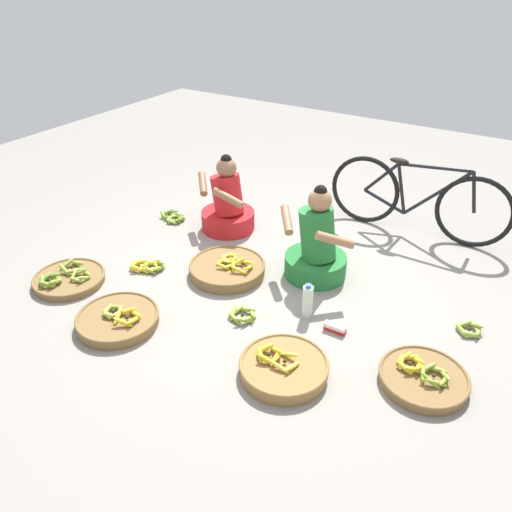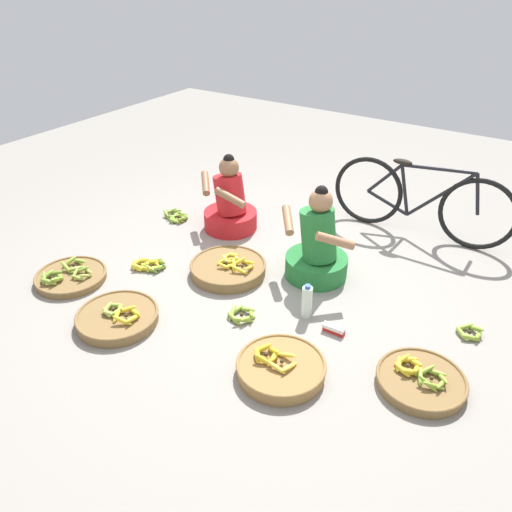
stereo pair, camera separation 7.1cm
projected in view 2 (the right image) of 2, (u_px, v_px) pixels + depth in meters
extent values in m
plane|color=gray|center=(269.00, 281.00, 4.18)|extent=(10.00, 10.00, 0.00)
cylinder|color=#237233|center=(316.00, 266.00, 4.22)|extent=(0.52, 0.52, 0.18)
cylinder|color=#237233|center=(318.00, 234.00, 4.07)|extent=(0.40, 0.35, 0.46)
sphere|color=#9E704C|center=(321.00, 201.00, 3.91)|extent=(0.19, 0.19, 0.19)
sphere|color=black|center=(321.00, 192.00, 3.87)|extent=(0.10, 0.10, 0.10)
cylinder|color=#9E704C|center=(288.00, 220.00, 4.10)|extent=(0.24, 0.29, 0.16)
cylinder|color=#9E704C|center=(335.00, 241.00, 3.81)|extent=(0.30, 0.23, 0.16)
cylinder|color=red|center=(231.00, 220.00, 4.95)|extent=(0.52, 0.52, 0.18)
cylinder|color=red|center=(230.00, 194.00, 4.81)|extent=(0.42, 0.37, 0.42)
sphere|color=#8C6042|center=(229.00, 167.00, 4.67)|extent=(0.19, 0.19, 0.19)
sphere|color=black|center=(229.00, 160.00, 4.63)|extent=(0.10, 0.10, 0.10)
cylinder|color=#8C6042|center=(206.00, 183.00, 4.85)|extent=(0.25, 0.28, 0.16)
cylinder|color=#8C6042|center=(230.00, 198.00, 4.56)|extent=(0.31, 0.10, 0.16)
torus|color=black|center=(368.00, 191.00, 4.93)|extent=(0.69, 0.08, 0.68)
torus|color=black|center=(477.00, 215.00, 4.48)|extent=(0.69, 0.08, 0.68)
cylinder|color=black|center=(440.00, 195.00, 4.58)|extent=(0.55, 0.06, 0.55)
cylinder|color=black|center=(405.00, 190.00, 4.73)|extent=(0.15, 0.04, 0.49)
cylinder|color=black|center=(439.00, 169.00, 4.48)|extent=(0.65, 0.06, 0.08)
cylinder|color=black|center=(387.00, 203.00, 4.88)|extent=(0.42, 0.05, 0.18)
cylinder|color=black|center=(385.00, 178.00, 4.78)|extent=(0.32, 0.05, 0.35)
cylinder|color=black|center=(478.00, 194.00, 4.40)|extent=(0.11, 0.04, 0.38)
ellipsoid|color=black|center=(403.00, 162.00, 4.62)|extent=(0.18, 0.08, 0.05)
cylinder|color=brown|center=(71.00, 277.00, 4.19)|extent=(0.57, 0.57, 0.05)
torus|color=brown|center=(71.00, 275.00, 4.18)|extent=(0.58, 0.58, 0.02)
ellipsoid|color=#9EB747|center=(86.00, 276.00, 4.11)|extent=(0.05, 0.13, 0.08)
ellipsoid|color=#9EB747|center=(88.00, 271.00, 4.18)|extent=(0.13, 0.06, 0.06)
ellipsoid|color=#9EB747|center=(82.00, 270.00, 4.19)|extent=(0.11, 0.11, 0.07)
ellipsoid|color=#9EB747|center=(75.00, 273.00, 4.15)|extent=(0.08, 0.13, 0.07)
ellipsoid|color=#9EB747|center=(78.00, 278.00, 4.10)|extent=(0.13, 0.06, 0.05)
sphere|color=#382D19|center=(82.00, 274.00, 4.14)|extent=(0.03, 0.03, 0.03)
ellipsoid|color=#8CAD38|center=(77.00, 268.00, 4.21)|extent=(0.07, 0.16, 0.06)
ellipsoid|color=#8CAD38|center=(80.00, 261.00, 4.30)|extent=(0.16, 0.04, 0.07)
ellipsoid|color=#8CAD38|center=(69.00, 262.00, 4.29)|extent=(0.05, 0.16, 0.08)
ellipsoid|color=#8CAD38|center=(66.00, 267.00, 4.21)|extent=(0.16, 0.06, 0.09)
sphere|color=#382D19|center=(74.00, 265.00, 4.25)|extent=(0.03, 0.03, 0.03)
ellipsoid|color=olive|center=(57.00, 279.00, 4.06)|extent=(0.05, 0.14, 0.09)
ellipsoid|color=olive|center=(60.00, 276.00, 4.11)|extent=(0.14, 0.09, 0.06)
ellipsoid|color=olive|center=(56.00, 273.00, 4.13)|extent=(0.14, 0.09, 0.08)
ellipsoid|color=olive|center=(47.00, 275.00, 4.11)|extent=(0.05, 0.14, 0.07)
ellipsoid|color=olive|center=(44.00, 278.00, 4.07)|extent=(0.13, 0.12, 0.09)
ellipsoid|color=olive|center=(48.00, 282.00, 4.03)|extent=(0.14, 0.10, 0.08)
sphere|color=#382D19|center=(52.00, 278.00, 4.08)|extent=(0.03, 0.03, 0.03)
cylinder|color=olive|center=(281.00, 369.00, 3.25)|extent=(0.57, 0.57, 0.08)
torus|color=olive|center=(281.00, 364.00, 3.23)|extent=(0.59, 0.59, 0.02)
ellipsoid|color=yellow|center=(289.00, 367.00, 3.18)|extent=(0.06, 0.15, 0.05)
ellipsoid|color=yellow|center=(287.00, 355.00, 3.26)|extent=(0.15, 0.04, 0.07)
ellipsoid|color=yellow|center=(273.00, 358.00, 3.24)|extent=(0.04, 0.15, 0.07)
ellipsoid|color=yellow|center=(276.00, 367.00, 3.17)|extent=(0.15, 0.04, 0.06)
sphere|color=#382D19|center=(282.00, 361.00, 3.22)|extent=(0.03, 0.03, 0.03)
ellipsoid|color=gold|center=(274.00, 357.00, 3.25)|extent=(0.06, 0.14, 0.06)
ellipsoid|color=gold|center=(274.00, 351.00, 3.29)|extent=(0.13, 0.09, 0.08)
ellipsoid|color=gold|center=(263.00, 348.00, 3.31)|extent=(0.11, 0.13, 0.07)
ellipsoid|color=gold|center=(257.00, 355.00, 3.26)|extent=(0.11, 0.12, 0.07)
ellipsoid|color=gold|center=(263.00, 359.00, 3.22)|extent=(0.14, 0.06, 0.08)
sphere|color=#382D19|center=(266.00, 354.00, 3.27)|extent=(0.03, 0.03, 0.03)
cylinder|color=brown|center=(118.00, 318.00, 3.71)|extent=(0.59, 0.59, 0.07)
torus|color=brown|center=(117.00, 314.00, 3.69)|extent=(0.61, 0.61, 0.02)
ellipsoid|color=yellow|center=(134.00, 318.00, 3.61)|extent=(0.05, 0.16, 0.07)
ellipsoid|color=yellow|center=(134.00, 312.00, 3.67)|extent=(0.16, 0.07, 0.07)
ellipsoid|color=yellow|center=(127.00, 310.00, 3.69)|extent=(0.14, 0.13, 0.07)
ellipsoid|color=yellow|center=(117.00, 314.00, 3.64)|extent=(0.09, 0.15, 0.08)
ellipsoid|color=yellow|center=(122.00, 321.00, 3.57)|extent=(0.15, 0.09, 0.09)
sphere|color=#382D19|center=(126.00, 316.00, 3.64)|extent=(0.03, 0.03, 0.03)
ellipsoid|color=#9EB747|center=(118.00, 311.00, 3.68)|extent=(0.04, 0.12, 0.07)
ellipsoid|color=#9EB747|center=(120.00, 308.00, 3.71)|extent=(0.12, 0.10, 0.07)
ellipsoid|color=#9EB747|center=(116.00, 305.00, 3.74)|extent=(0.12, 0.07, 0.06)
ellipsoid|color=#9EB747|center=(107.00, 308.00, 3.72)|extent=(0.05, 0.12, 0.06)
ellipsoid|color=#9EB747|center=(107.00, 312.00, 3.67)|extent=(0.12, 0.07, 0.06)
ellipsoid|color=#9EB747|center=(110.00, 314.00, 3.66)|extent=(0.12, 0.07, 0.05)
sphere|color=#382D19|center=(113.00, 309.00, 3.70)|extent=(0.03, 0.03, 0.03)
cylinder|color=brown|center=(228.00, 269.00, 4.27)|extent=(0.64, 0.64, 0.09)
torus|color=brown|center=(228.00, 265.00, 4.25)|extent=(0.65, 0.65, 0.02)
ellipsoid|color=yellow|center=(250.00, 267.00, 4.15)|extent=(0.05, 0.16, 0.08)
ellipsoid|color=yellow|center=(248.00, 262.00, 4.22)|extent=(0.16, 0.05, 0.07)
ellipsoid|color=yellow|center=(238.00, 262.00, 4.23)|extent=(0.10, 0.15, 0.08)
ellipsoid|color=yellow|center=(234.00, 266.00, 4.17)|extent=(0.11, 0.14, 0.09)
ellipsoid|color=yellow|center=(239.00, 270.00, 4.12)|extent=(0.16, 0.06, 0.08)
sphere|color=#382D19|center=(242.00, 266.00, 4.18)|extent=(0.03, 0.03, 0.03)
ellipsoid|color=yellow|center=(235.00, 260.00, 4.26)|extent=(0.03, 0.12, 0.06)
ellipsoid|color=yellow|center=(236.00, 258.00, 4.29)|extent=(0.10, 0.11, 0.07)
ellipsoid|color=yellow|center=(232.00, 255.00, 4.33)|extent=(0.12, 0.06, 0.06)
ellipsoid|color=yellow|center=(228.00, 255.00, 4.33)|extent=(0.09, 0.11, 0.07)
ellipsoid|color=yellow|center=(224.00, 258.00, 4.29)|extent=(0.08, 0.12, 0.05)
ellipsoid|color=yellow|center=(225.00, 260.00, 4.26)|extent=(0.12, 0.08, 0.07)
ellipsoid|color=yellow|center=(231.00, 262.00, 4.25)|extent=(0.11, 0.10, 0.05)
sphere|color=#382D19|center=(230.00, 258.00, 4.29)|extent=(0.03, 0.03, 0.03)
ellipsoid|color=yellow|center=(230.00, 266.00, 4.19)|extent=(0.06, 0.12, 0.05)
ellipsoid|color=yellow|center=(229.00, 260.00, 4.26)|extent=(0.12, 0.05, 0.07)
ellipsoid|color=yellow|center=(222.00, 261.00, 4.26)|extent=(0.06, 0.12, 0.05)
ellipsoid|color=yellow|center=(224.00, 266.00, 4.18)|extent=(0.12, 0.05, 0.06)
sphere|color=#382D19|center=(226.00, 263.00, 4.22)|extent=(0.03, 0.03, 0.03)
cylinder|color=brown|center=(421.00, 382.00, 3.17)|extent=(0.55, 0.55, 0.06)
torus|color=brown|center=(422.00, 378.00, 3.15)|extent=(0.57, 0.57, 0.02)
ellipsoid|color=#8CAD38|center=(442.00, 383.00, 3.08)|extent=(0.05, 0.15, 0.06)
ellipsoid|color=#8CAD38|center=(442.00, 377.00, 3.12)|extent=(0.12, 0.14, 0.07)
ellipsoid|color=#8CAD38|center=(435.00, 372.00, 3.17)|extent=(0.15, 0.03, 0.05)
ellipsoid|color=#8CAD38|center=(425.00, 371.00, 3.17)|extent=(0.11, 0.14, 0.07)
ellipsoid|color=#8CAD38|center=(420.00, 377.00, 3.13)|extent=(0.07, 0.15, 0.06)
ellipsoid|color=#8CAD38|center=(428.00, 383.00, 3.07)|extent=(0.15, 0.04, 0.09)
ellipsoid|color=#8CAD38|center=(434.00, 386.00, 3.06)|extent=(0.15, 0.09, 0.07)
sphere|color=#382D19|center=(432.00, 378.00, 3.12)|extent=(0.03, 0.03, 0.03)
ellipsoid|color=yellow|center=(417.00, 369.00, 3.18)|extent=(0.04, 0.13, 0.08)
ellipsoid|color=yellow|center=(415.00, 362.00, 3.23)|extent=(0.13, 0.09, 0.07)
ellipsoid|color=yellow|center=(408.00, 360.00, 3.26)|extent=(0.14, 0.08, 0.07)
ellipsoid|color=yellow|center=(402.00, 360.00, 3.25)|extent=(0.10, 0.13, 0.08)
ellipsoid|color=yellow|center=(399.00, 364.00, 3.23)|extent=(0.07, 0.14, 0.06)
ellipsoid|color=yellow|center=(402.00, 370.00, 3.18)|extent=(0.14, 0.07, 0.06)
ellipsoid|color=yellow|center=(411.00, 372.00, 3.16)|extent=(0.13, 0.11, 0.07)
sphere|color=#382D19|center=(408.00, 366.00, 3.21)|extent=(0.03, 0.03, 0.03)
ellipsoid|color=#8CAD38|center=(478.00, 335.00, 3.56)|extent=(0.04, 0.14, 0.07)
ellipsoid|color=#8CAD38|center=(476.00, 329.00, 3.61)|extent=(0.14, 0.10, 0.09)
ellipsoid|color=#8CAD38|center=(464.00, 327.00, 3.64)|extent=(0.12, 0.13, 0.06)
ellipsoid|color=#8CAD38|center=(462.00, 334.00, 3.58)|extent=(0.13, 0.12, 0.06)
ellipsoid|color=#8CAD38|center=(471.00, 338.00, 3.54)|extent=(0.14, 0.09, 0.06)
sphere|color=#382D19|center=(470.00, 332.00, 3.59)|extent=(0.03, 0.03, 0.03)
ellipsoid|color=gold|center=(154.00, 268.00, 4.31)|extent=(0.06, 0.13, 0.06)
ellipsoid|color=gold|center=(156.00, 264.00, 4.37)|extent=(0.13, 0.09, 0.06)
ellipsoid|color=gold|center=(153.00, 262.00, 4.39)|extent=(0.13, 0.07, 0.07)
ellipsoid|color=gold|center=(146.00, 264.00, 4.37)|extent=(0.04, 0.13, 0.06)
ellipsoid|color=gold|center=(145.00, 268.00, 4.32)|extent=(0.13, 0.07, 0.07)
ellipsoid|color=gold|center=(150.00, 269.00, 4.30)|extent=(0.12, 0.10, 0.06)
sphere|color=#382D19|center=(151.00, 266.00, 4.35)|extent=(0.03, 0.03, 0.03)
ellipsoid|color=yellow|center=(145.00, 267.00, 4.33)|extent=(0.04, 0.13, 0.06)
ellipsoid|color=yellow|center=(147.00, 263.00, 4.36)|extent=(0.11, 0.12, 0.08)
ellipsoid|color=yellow|center=(143.00, 261.00, 4.40)|extent=(0.13, 0.08, 0.08)
ellipsoid|color=yellow|center=(137.00, 262.00, 4.39)|extent=(0.06, 0.13, 0.07)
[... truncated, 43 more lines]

